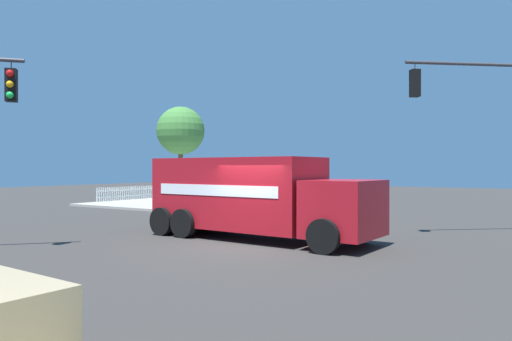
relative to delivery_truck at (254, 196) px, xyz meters
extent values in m
plane|color=#33302D|center=(1.39, 0.66, -1.45)|extent=(100.00, 100.00, 0.00)
cube|color=#9E998E|center=(-11.06, -11.79, -1.38)|extent=(11.40, 11.40, 0.14)
cube|color=#AD141E|center=(-0.03, -0.73, 0.11)|extent=(2.67, 6.06, 2.41)
cube|color=#AD141E|center=(0.15, 3.35, -0.25)|extent=(2.48, 2.01, 1.70)
cube|color=black|center=(0.19, 4.20, 0.09)|extent=(2.02, 0.17, 0.88)
cube|color=#B2B2B7|center=(-0.16, -3.60, -1.26)|extent=(2.31, 0.30, 0.21)
cube|color=white|center=(-1.24, -0.67, 0.23)|extent=(0.24, 5.00, 0.36)
cube|color=white|center=(1.18, -0.78, 0.23)|extent=(0.24, 5.00, 0.36)
cylinder|color=black|center=(-1.09, 3.35, -0.95)|extent=(0.33, 1.01, 1.00)
cylinder|color=black|center=(1.39, 3.24, -0.95)|extent=(0.33, 1.01, 1.00)
cylinder|color=black|center=(-1.33, -2.05, -0.95)|extent=(0.33, 1.01, 1.00)
cylinder|color=black|center=(1.14, -2.16, -0.95)|extent=(0.33, 1.01, 1.00)
cylinder|color=black|center=(-1.38, -3.10, -0.95)|extent=(0.33, 1.01, 1.00)
cylinder|color=black|center=(1.10, -3.21, -0.95)|extent=(0.33, 1.01, 1.00)
cylinder|color=#38383D|center=(-4.61, 6.00, 4.63)|extent=(3.07, 3.59, 0.12)
cylinder|color=#38383D|center=(-3.34, 4.51, 4.51)|extent=(0.03, 0.03, 0.25)
cube|color=black|center=(-3.34, 4.51, 3.91)|extent=(0.42, 0.42, 0.95)
sphere|color=red|center=(-3.48, 4.39, 4.22)|extent=(0.20, 0.20, 0.20)
sphere|color=#EFA314|center=(-3.48, 4.39, 3.91)|extent=(0.20, 0.20, 0.20)
sphere|color=#19CC4C|center=(-3.48, 4.39, 3.60)|extent=(0.20, 0.20, 0.20)
cylinder|color=#38383D|center=(5.87, -4.52, 3.95)|extent=(0.03, 0.03, 0.25)
cube|color=black|center=(5.87, -4.52, 3.35)|extent=(0.42, 0.42, 0.95)
sphere|color=red|center=(5.99, -4.38, 3.66)|extent=(0.20, 0.20, 0.20)
sphere|color=#EFA314|center=(5.99, -4.38, 3.35)|extent=(0.20, 0.20, 0.20)
sphere|color=#19CC4C|center=(5.99, -4.38, 3.04)|extent=(0.20, 0.20, 0.20)
cube|color=black|center=(-10.02, -4.91, -0.96)|extent=(2.21, 4.46, 0.65)
cube|color=black|center=(-10.04, -5.06, -0.39)|extent=(1.81, 2.55, 0.50)
cylinder|color=black|center=(-10.80, -3.41, -1.14)|extent=(0.26, 0.64, 0.62)
cylinder|color=black|center=(-8.97, -3.59, -1.14)|extent=(0.26, 0.64, 0.62)
cylinder|color=black|center=(-11.08, -6.23, -1.14)|extent=(0.26, 0.64, 0.62)
cylinder|color=black|center=(-9.24, -6.42, -1.14)|extent=(0.26, 0.64, 0.62)
cylinder|color=#4C4C51|center=(-12.07, -9.40, -0.91)|extent=(0.14, 0.14, 0.79)
cylinder|color=#4C4C51|center=(-12.19, -9.52, -0.91)|extent=(0.14, 0.14, 0.79)
cube|color=silver|center=(-12.13, -9.46, -0.22)|extent=(0.39, 0.40, 0.59)
sphere|color=#936B4C|center=(-12.13, -9.46, 0.18)|extent=(0.21, 0.21, 0.21)
cylinder|color=silver|center=(-11.98, -9.30, -0.19)|extent=(0.09, 0.09, 0.53)
cylinder|color=silver|center=(-12.28, -9.62, -0.19)|extent=(0.09, 0.09, 0.53)
cube|color=white|center=(-14.84, -17.24, -0.83)|extent=(0.08, 0.04, 0.95)
cube|color=white|center=(-14.66, -17.24, -0.83)|extent=(0.08, 0.04, 0.95)
cube|color=white|center=(-14.48, -17.24, -0.83)|extent=(0.08, 0.04, 0.95)
cube|color=white|center=(-14.30, -17.24, -0.83)|extent=(0.08, 0.04, 0.95)
cube|color=white|center=(-14.12, -17.24, -0.83)|extent=(0.08, 0.04, 0.95)
cube|color=white|center=(-13.94, -17.24, -0.83)|extent=(0.08, 0.04, 0.95)
cube|color=white|center=(-13.76, -17.24, -0.83)|extent=(0.08, 0.04, 0.95)
cube|color=white|center=(-13.58, -17.24, -0.83)|extent=(0.08, 0.04, 0.95)
cube|color=white|center=(-13.40, -17.24, -0.83)|extent=(0.08, 0.04, 0.95)
cube|color=white|center=(-13.22, -17.24, -0.83)|extent=(0.08, 0.04, 0.95)
cube|color=white|center=(-13.04, -17.24, -0.83)|extent=(0.08, 0.04, 0.95)
cube|color=white|center=(-12.86, -17.24, -0.83)|extent=(0.08, 0.04, 0.95)
cube|color=white|center=(-12.68, -17.24, -0.83)|extent=(0.08, 0.04, 0.95)
cube|color=white|center=(-12.50, -17.24, -0.83)|extent=(0.08, 0.04, 0.95)
cube|color=white|center=(-12.32, -17.24, -0.83)|extent=(0.08, 0.04, 0.95)
cube|color=white|center=(-12.14, -17.24, -0.83)|extent=(0.08, 0.04, 0.95)
cube|color=white|center=(-11.96, -17.24, -0.83)|extent=(0.08, 0.04, 0.95)
cube|color=white|center=(-11.78, -17.24, -0.83)|extent=(0.08, 0.04, 0.95)
cube|color=white|center=(-11.60, -17.24, -0.83)|extent=(0.08, 0.04, 0.95)
cube|color=white|center=(-11.42, -17.24, -0.83)|extent=(0.08, 0.04, 0.95)
cube|color=white|center=(-11.24, -17.24, -0.83)|extent=(0.08, 0.04, 0.95)
cube|color=white|center=(-11.06, -17.24, -0.83)|extent=(0.08, 0.04, 0.95)
cube|color=white|center=(-10.88, -17.24, -0.83)|extent=(0.08, 0.04, 0.95)
cube|color=white|center=(-10.70, -17.24, -0.83)|extent=(0.08, 0.04, 0.95)
cube|color=white|center=(-10.52, -17.24, -0.83)|extent=(0.08, 0.04, 0.95)
cube|color=white|center=(-10.34, -17.24, -0.83)|extent=(0.08, 0.04, 0.95)
cube|color=white|center=(-10.16, -17.24, -0.83)|extent=(0.08, 0.04, 0.95)
cube|color=white|center=(-9.98, -17.24, -0.83)|extent=(0.08, 0.04, 0.95)
cube|color=white|center=(-9.80, -17.24, -0.83)|extent=(0.08, 0.04, 0.95)
cube|color=white|center=(-9.62, -17.24, -0.83)|extent=(0.08, 0.04, 0.95)
cube|color=white|center=(-9.44, -17.24, -0.83)|extent=(0.08, 0.04, 0.95)
cube|color=white|center=(-9.26, -17.24, -0.83)|extent=(0.08, 0.04, 0.95)
cube|color=white|center=(-9.08, -17.24, -0.83)|extent=(0.08, 0.04, 0.95)
cube|color=white|center=(-8.90, -17.24, -0.83)|extent=(0.08, 0.04, 0.95)
cube|color=white|center=(-8.72, -17.24, -0.83)|extent=(0.08, 0.04, 0.95)
cube|color=white|center=(-8.54, -17.24, -0.83)|extent=(0.08, 0.04, 0.95)
cube|color=white|center=(-8.36, -17.24, -0.83)|extent=(0.08, 0.04, 0.95)
cube|color=white|center=(-8.18, -17.24, -0.83)|extent=(0.08, 0.04, 0.95)
cube|color=white|center=(-8.00, -17.24, -0.83)|extent=(0.08, 0.04, 0.95)
cube|color=white|center=(-7.82, -17.24, -0.83)|extent=(0.08, 0.04, 0.95)
cube|color=white|center=(-7.64, -17.24, -0.83)|extent=(0.08, 0.04, 0.95)
cube|color=white|center=(-7.46, -17.24, -0.83)|extent=(0.08, 0.04, 0.95)
cube|color=white|center=(-7.28, -17.24, -0.83)|extent=(0.08, 0.04, 0.95)
cube|color=white|center=(-11.06, -17.26, -0.60)|extent=(7.66, 0.03, 0.07)
cube|color=white|center=(-11.06, -17.26, -1.02)|extent=(7.66, 0.03, 0.07)
cylinder|color=brown|center=(-11.77, -13.88, 0.51)|extent=(0.32, 0.32, 3.63)
sphere|color=#427F38|center=(-11.77, -13.88, 3.59)|extent=(3.39, 3.39, 3.39)
camera|label=1|loc=(13.58, 8.89, 0.97)|focal=33.51mm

